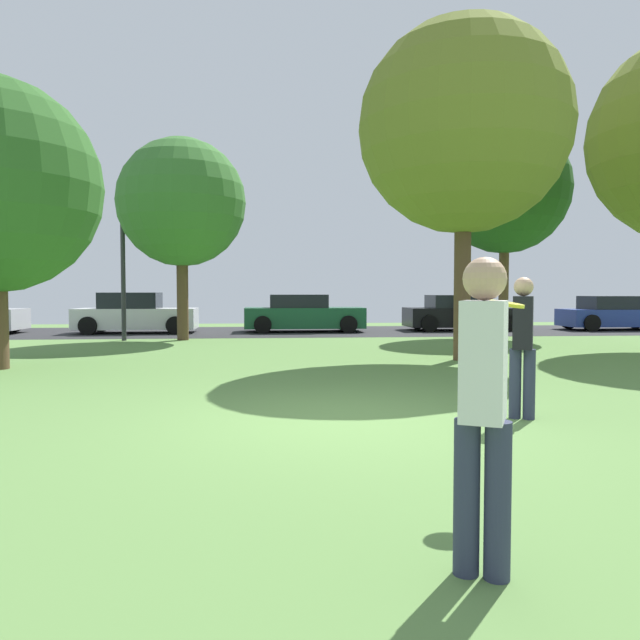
{
  "coord_description": "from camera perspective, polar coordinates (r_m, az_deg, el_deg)",
  "views": [
    {
      "loc": [
        -0.95,
        -7.06,
        1.52
      ],
      "look_at": [
        0.0,
        3.59,
        1.02
      ],
      "focal_mm": 34.28,
      "sensor_mm": 36.0,
      "label": 1
    }
  ],
  "objects": [
    {
      "name": "frisbee_disc",
      "position": [
        4.85,
        16.99,
        1.45
      ],
      "size": [
        0.38,
        0.38,
        0.07
      ],
      "color": "yellow"
    },
    {
      "name": "parked_car_blue",
      "position": [
        26.75,
        25.71,
        0.48
      ],
      "size": [
        4.09,
        1.99,
        1.34
      ],
      "color": "#233893",
      "rests_on": "ground_plane"
    },
    {
      "name": "person_catcher",
      "position": [
        3.35,
        14.99,
        -7.35
      ],
      "size": [
        0.34,
        0.38,
        1.7
      ],
      "rotation": [
        0.0,
        0.0,
        1.12
      ],
      "color": "#2D334C",
      "rests_on": "ground_plane"
    },
    {
      "name": "parked_car_green",
      "position": [
        23.01,
        -1.59,
        0.52
      ],
      "size": [
        4.45,
        2.05,
        1.4
      ],
      "color": "#195633",
      "rests_on": "ground_plane"
    },
    {
      "name": "parked_car_black",
      "position": [
        24.46,
        12.9,
        0.55
      ],
      "size": [
        4.27,
        2.08,
        1.38
      ],
      "color": "black",
      "rests_on": "ground_plane"
    },
    {
      "name": "maple_tree_far",
      "position": [
        19.67,
        -12.8,
        10.62
      ],
      "size": [
        3.95,
        3.95,
        6.25
      ],
      "color": "brown",
      "rests_on": "ground_plane"
    },
    {
      "name": "birch_tree_lone",
      "position": [
        21.5,
        16.89,
        11.58
      ],
      "size": [
        4.24,
        4.24,
        7.02
      ],
      "color": "brown",
      "rests_on": "ground_plane"
    },
    {
      "name": "ground_plane",
      "position": [
        7.29,
        2.53,
        -9.35
      ],
      "size": [
        44.0,
        44.0,
        0.0
      ],
      "primitive_type": "plane",
      "color": "#5B8442"
    },
    {
      "name": "road_strip",
      "position": [
        23.13,
        -2.72,
        -1.07
      ],
      "size": [
        44.0,
        6.4,
        0.01
      ],
      "primitive_type": "cube",
      "color": "#28282B",
      "rests_on": "ground_plane"
    },
    {
      "name": "parked_car_white",
      "position": [
        23.27,
        -16.86,
        0.48
      ],
      "size": [
        4.28,
        1.93,
        1.48
      ],
      "color": "white",
      "rests_on": "ground_plane"
    },
    {
      "name": "maple_tree_near",
      "position": [
        14.24,
        13.29,
        17.07
      ],
      "size": [
        4.6,
        4.6,
        7.39
      ],
      "color": "brown",
      "rests_on": "ground_plane"
    },
    {
      "name": "street_lamp_post",
      "position": [
        19.77,
        -17.91,
        4.68
      ],
      "size": [
        0.14,
        0.14,
        4.5
      ],
      "primitive_type": "cylinder",
      "color": "#2D2D33",
      "rests_on": "ground_plane"
    },
    {
      "name": "person_thrower",
      "position": [
        7.64,
        18.41,
        -1.85
      ],
      "size": [
        0.34,
        0.38,
        1.69
      ],
      "rotation": [
        0.0,
        0.0,
        -2.03
      ],
      "color": "#2D334C",
      "rests_on": "ground_plane"
    }
  ]
}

